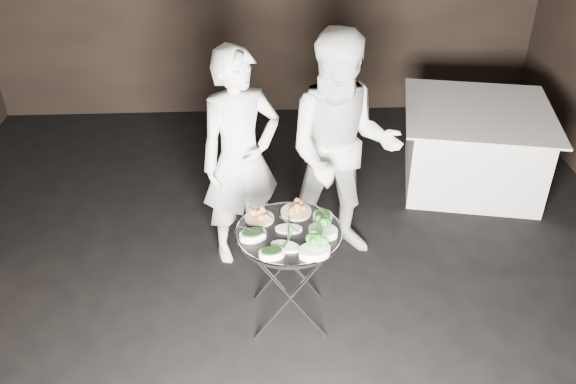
{
  "coord_description": "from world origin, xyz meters",
  "views": [
    {
      "loc": [
        -0.07,
        -3.09,
        3.04
      ],
      "look_at": [
        0.1,
        0.2,
        0.95
      ],
      "focal_mm": 38.0,
      "sensor_mm": 36.0,
      "label": 1
    }
  ],
  "objects_px": {
    "waiter_right": "(342,150)",
    "dining_table": "(473,146)",
    "serving_tray": "(289,233)",
    "tray_stand": "(289,272)",
    "waiter_left": "(241,159)"
  },
  "relations": [
    {
      "from": "tray_stand",
      "to": "waiter_right",
      "type": "height_order",
      "value": "waiter_right"
    },
    {
      "from": "serving_tray",
      "to": "waiter_right",
      "type": "height_order",
      "value": "waiter_right"
    },
    {
      "from": "waiter_left",
      "to": "tray_stand",
      "type": "bearing_deg",
      "value": -91.24
    },
    {
      "from": "serving_tray",
      "to": "dining_table",
      "type": "xyz_separation_m",
      "value": [
        1.8,
        1.76,
        -0.36
      ]
    },
    {
      "from": "serving_tray",
      "to": "waiter_left",
      "type": "relative_size",
      "value": 0.41
    },
    {
      "from": "tray_stand",
      "to": "serving_tray",
      "type": "bearing_deg",
      "value": 26.57
    },
    {
      "from": "tray_stand",
      "to": "waiter_left",
      "type": "height_order",
      "value": "waiter_left"
    },
    {
      "from": "waiter_left",
      "to": "serving_tray",
      "type": "bearing_deg",
      "value": -91.24
    },
    {
      "from": "serving_tray",
      "to": "waiter_right",
      "type": "bearing_deg",
      "value": 61.37
    },
    {
      "from": "tray_stand",
      "to": "dining_table",
      "type": "relative_size",
      "value": 0.56
    },
    {
      "from": "waiter_right",
      "to": "dining_table",
      "type": "relative_size",
      "value": 1.39
    },
    {
      "from": "tray_stand",
      "to": "waiter_left",
      "type": "bearing_deg",
      "value": 112.2
    },
    {
      "from": "waiter_right",
      "to": "dining_table",
      "type": "xyz_separation_m",
      "value": [
        1.37,
        0.98,
        -0.53
      ]
    },
    {
      "from": "waiter_right",
      "to": "waiter_left",
      "type": "bearing_deg",
      "value": -175.37
    },
    {
      "from": "serving_tray",
      "to": "waiter_right",
      "type": "distance_m",
      "value": 0.91
    }
  ]
}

